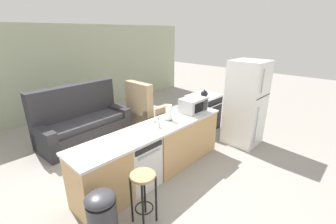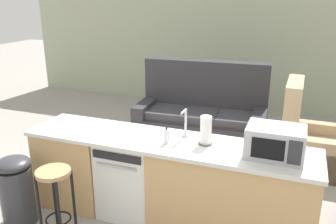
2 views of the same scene
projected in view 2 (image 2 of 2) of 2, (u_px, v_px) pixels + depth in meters
ground_plane at (153, 215)px, 3.85m from camera, size 24.00×24.00×0.00m
wall_back at (249, 45)px, 7.07m from camera, size 10.00×0.06×2.60m
kitchen_counter at (174, 185)px, 3.64m from camera, size 2.94×0.66×0.90m
dishwasher at (131, 176)px, 3.80m from camera, size 0.58×0.61×0.84m
microwave at (275, 142)px, 3.12m from camera, size 0.50×0.37×0.28m
sink_faucet at (185, 125)px, 3.56m from camera, size 0.07×0.18×0.30m
paper_towel_roll at (206, 131)px, 3.39m from camera, size 0.14×0.14×0.28m
soap_bottle at (166, 136)px, 3.43m from camera, size 0.06×0.06×0.18m
bar_stool at (55, 190)px, 3.32m from camera, size 0.32×0.32×0.74m
trash_bin at (17, 190)px, 3.62m from camera, size 0.35×0.35×0.74m
couch at (202, 117)px, 5.71m from camera, size 2.05×1.02×1.27m
armchair at (304, 143)px, 4.82m from camera, size 0.81×0.86×1.20m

